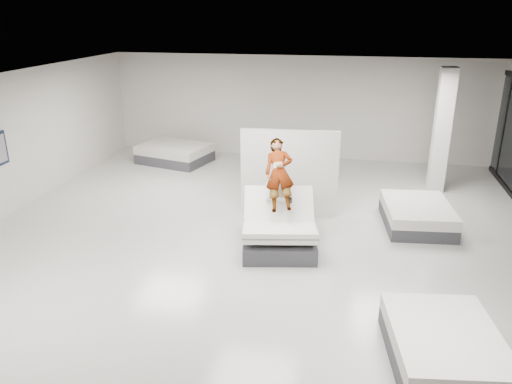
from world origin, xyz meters
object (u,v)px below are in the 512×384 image
(hero_bed, at_px, (279,230))
(person, at_px, (279,186))
(flat_bed_right_near, at_px, (444,347))
(flat_bed_left_far, at_px, (175,153))
(divider_panel, at_px, (289,173))
(remote, at_px, (291,200))
(flat_bed_right_far, at_px, (417,215))
(column, at_px, (442,131))

(hero_bed, height_order, person, person)
(flat_bed_right_near, relative_size, flat_bed_left_far, 0.87)
(person, xyz_separation_m, flat_bed_left_far, (-4.06, 4.90, -0.90))
(flat_bed_left_far, bearing_deg, divider_panel, -40.88)
(remote, xyz_separation_m, flat_bed_left_far, (-4.34, 5.20, -0.73))
(hero_bed, distance_m, flat_bed_left_far, 6.65)
(person, relative_size, divider_panel, 0.71)
(flat_bed_right_near, bearing_deg, divider_panel, 120.11)
(flat_bed_right_far, xyz_separation_m, flat_bed_left_far, (-6.96, 3.62, 0.02))
(person, height_order, flat_bed_right_far, person)
(remote, relative_size, divider_panel, 0.06)
(flat_bed_left_far, bearing_deg, hero_bed, -51.70)
(hero_bed, distance_m, remote, 0.68)
(divider_panel, relative_size, column, 0.69)
(column, bearing_deg, hero_bed, -130.72)
(hero_bed, xyz_separation_m, flat_bed_left_far, (-4.12, 5.21, -0.08))
(divider_panel, bearing_deg, flat_bed_right_near, -63.49)
(hero_bed, height_order, flat_bed_left_far, hero_bed)
(person, distance_m, remote, 0.45)
(remote, height_order, divider_panel, divider_panel)
(hero_bed, bearing_deg, column, 49.28)
(person, bearing_deg, flat_bed_right_near, -61.44)
(hero_bed, relative_size, remote, 15.03)
(person, bearing_deg, flat_bed_right_far, 13.13)
(flat_bed_right_near, height_order, flat_bed_left_far, flat_bed_left_far)
(person, height_order, flat_bed_right_near, person)
(remote, relative_size, flat_bed_right_far, 0.07)
(remote, relative_size, flat_bed_right_near, 0.07)
(divider_panel, xyz_separation_m, column, (3.58, 2.43, 0.59))
(hero_bed, bearing_deg, remote, 4.05)
(person, distance_m, divider_panel, 1.38)
(flat_bed_right_near, bearing_deg, column, 83.64)
(divider_panel, bearing_deg, column, 30.54)
(flat_bed_left_far, bearing_deg, column, -8.17)
(hero_bed, relative_size, divider_panel, 0.95)
(flat_bed_right_near, height_order, column, column)
(hero_bed, height_order, flat_bed_right_near, hero_bed)
(flat_bed_right_far, xyz_separation_m, column, (0.70, 2.52, 1.35))
(flat_bed_right_far, bearing_deg, flat_bed_left_far, 152.54)
(hero_bed, xyz_separation_m, flat_bed_right_far, (2.84, 1.60, -0.10))
(flat_bed_right_far, bearing_deg, column, 74.39)
(remote, height_order, flat_bed_left_far, remote)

